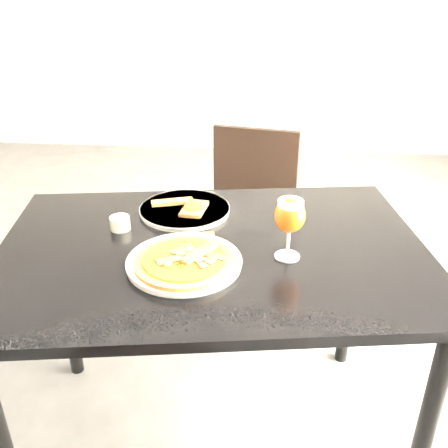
# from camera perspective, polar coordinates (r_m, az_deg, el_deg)

# --- Properties ---
(ground) EXTENTS (6.00, 6.00, 0.00)m
(ground) POSITION_cam_1_polar(r_m,az_deg,el_deg) (1.97, -9.97, -20.57)
(ground) COLOR #4D4D4F
(ground) RESTS_ON ground
(dining_table) EXTENTS (1.31, 0.97, 0.75)m
(dining_table) POSITION_cam_1_polar(r_m,az_deg,el_deg) (1.45, -1.30, -5.69)
(dining_table) COLOR black
(dining_table) RESTS_ON ground
(chair_far) EXTENTS (0.46, 0.46, 0.85)m
(chair_far) POSITION_cam_1_polar(r_m,az_deg,el_deg) (2.17, 2.73, 0.36)
(chair_far) COLOR black
(chair_far) RESTS_ON ground
(plate_main) EXTENTS (0.41, 0.41, 0.02)m
(plate_main) POSITION_cam_1_polar(r_m,az_deg,el_deg) (1.32, -4.57, -4.39)
(plate_main) COLOR white
(plate_main) RESTS_ON dining_table
(pizza) EXTENTS (0.26, 0.26, 0.03)m
(pizza) POSITION_cam_1_polar(r_m,az_deg,el_deg) (1.30, -4.52, -4.16)
(pizza) COLOR #8E5C22
(pizza) RESTS_ON plate_main
(plate_second) EXTENTS (0.39, 0.39, 0.02)m
(plate_second) POSITION_cam_1_polar(r_m,az_deg,el_deg) (1.60, -4.50, 1.65)
(plate_second) COLOR white
(plate_second) RESTS_ON dining_table
(crust_scraps) EXTENTS (0.19, 0.14, 0.02)m
(crust_scraps) POSITION_cam_1_polar(r_m,az_deg,el_deg) (1.59, -4.28, 2.05)
(crust_scraps) COLOR #8E5C22
(crust_scraps) RESTS_ON plate_second
(loose_crust) EXTENTS (0.11, 0.05, 0.01)m
(loose_crust) POSITION_cam_1_polar(r_m,az_deg,el_deg) (1.45, -3.15, -1.30)
(loose_crust) COLOR #8E5C22
(loose_crust) RESTS_ON dining_table
(sauce_cup) EXTENTS (0.06, 0.06, 0.04)m
(sauce_cup) POSITION_cam_1_polar(r_m,az_deg,el_deg) (1.52, -11.81, 0.18)
(sauce_cup) COLOR silver
(sauce_cup) RESTS_ON dining_table
(beer_glass) EXTENTS (0.08, 0.08, 0.17)m
(beer_glass) POSITION_cam_1_polar(r_m,az_deg,el_deg) (1.31, 7.54, 0.92)
(beer_glass) COLOR silver
(beer_glass) RESTS_ON dining_table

